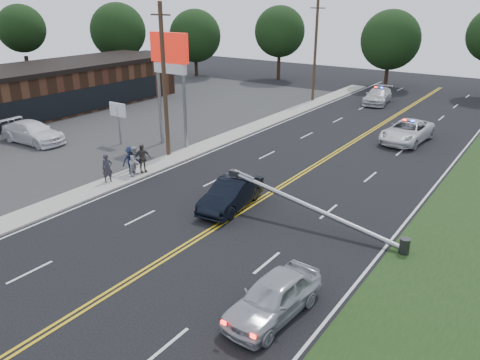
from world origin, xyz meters
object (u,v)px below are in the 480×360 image
Objects in this scene: small_sign at (118,113)px; bystander_a at (107,168)px; utility_pole_far at (315,51)px; emergency_a at (407,131)px; parked_car at (33,132)px; bystander_b at (135,161)px; pylon_sign at (170,63)px; bystander_c at (131,160)px; fallen_streetlight at (321,211)px; waiting_sedan at (273,297)px; emergency_b at (378,96)px; utility_pole_mid at (164,82)px; bystander_d at (142,158)px; crashed_sedan at (231,194)px.

bystander_a is (5.44, -5.81, -1.38)m from small_sign.
utility_pole_far is 1.75× the size of emergency_a.
parked_car is 3.02× the size of bystander_b.
bystander_c is at bearing -71.48° from pylon_sign.
small_sign reaches higher than emergency_a.
fallen_streetlight is (14.69, -6.00, -5.08)m from pylon_sign.
waiting_sedan is 36.66m from emergency_b.
emergency_a is 1.06× the size of emergency_b.
waiting_sedan is 2.55× the size of bystander_a.
pylon_sign reaches higher than waiting_sedan.
bystander_b reaches higher than bystander_c.
utility_pole_far is at bearing 26.07° from bystander_a.
bystander_b is 0.43m from bystander_c.
utility_pole_far is at bearing -10.16° from bystander_b.
fallen_streetlight is at bearing 106.58° from waiting_sedan.
waiting_sedan is at bearing -35.95° from utility_pole_mid.
utility_pole_mid is 22.00m from utility_pole_far.
small_sign reaches higher than fallen_streetlight.
pylon_sign is 0.80× the size of utility_pole_mid.
utility_pole_far is at bearing -26.10° from parked_car.
utility_pole_mid is at bearing -111.01° from emergency_b.
waiting_sedan is at bearing -109.88° from parked_car.
waiting_sedan is 2.37× the size of bystander_d.
utility_pole_mid is 1.75× the size of emergency_a.
utility_pole_mid reaches higher than emergency_a.
bystander_b is 1.06× the size of bystander_c.
pylon_sign is 0.80× the size of utility_pole_far.
parked_car is at bearing -127.67° from emergency_b.
emergency_b reaches higher than waiting_sedan.
pylon_sign is 4.79× the size of bystander_a.
utility_pole_mid is 2.18× the size of crashed_sedan.
waiting_sedan is (14.84, -32.76, -4.36)m from utility_pole_far.
parked_car reaches higher than waiting_sedan.
fallen_streetlight is 1.71× the size of parked_car.
bystander_d is (5.93, -3.51, -1.31)m from small_sign.
pylon_sign reaches higher than bystander_b.
pylon_sign is 1.48× the size of emergency_b.
fallen_streetlight is 12.66m from bystander_c.
fallen_streetlight is at bearing -22.22° from pylon_sign.
pylon_sign reaches higher than emergency_b.
small_sign is 0.73× the size of waiting_sedan.
emergency_a is at bearing -15.12° from bystander_c.
bystander_c is at bearing -96.92° from parked_car.
bystander_c reaches higher than emergency_a.
small_sign is 22.68m from utility_pole_far.
small_sign is at bearing 180.00° from utility_pole_mid.
utility_pole_far is 27.84m from parked_car.
parked_car is (-9.16, -5.44, -5.20)m from pylon_sign.
utility_pole_far reaches higher than bystander_a.
utility_pole_mid is at bearing 38.36° from bystander_d.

